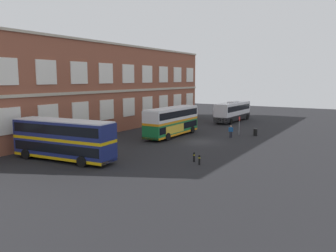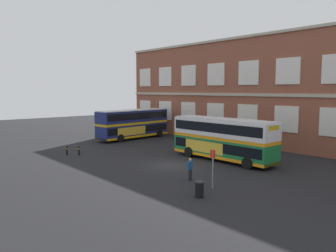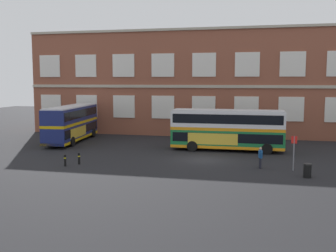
{
  "view_description": "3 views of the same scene",
  "coord_description": "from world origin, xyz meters",
  "views": [
    {
      "loc": [
        -38.47,
        -18.74,
        8.09
      ],
      "look_at": [
        -5.8,
        1.23,
        2.65
      ],
      "focal_mm": 35.83,
      "sensor_mm": 36.0,
      "label": 1
    },
    {
      "loc": [
        22.9,
        -20.06,
        6.79
      ],
      "look_at": [
        -4.9,
        3.83,
        2.91
      ],
      "focal_mm": 36.49,
      "sensor_mm": 36.0,
      "label": 2
    },
    {
      "loc": [
        4.8,
        -34.59,
        6.98
      ],
      "look_at": [
        -3.54,
        1.5,
        2.74
      ],
      "focal_mm": 42.89,
      "sensor_mm": 36.0,
      "label": 3
    }
  ],
  "objects": [
    {
      "name": "double_decker_middle",
      "position": [
        1.66,
        5.14,
        2.15
      ],
      "size": [
        11.02,
        2.94,
        4.07
      ],
      "color": "#197038",
      "rests_on": "ground"
    },
    {
      "name": "safety_bollard_west",
      "position": [
        -10.61,
        -5.18,
        0.49
      ],
      "size": [
        0.19,
        0.19,
        0.95
      ],
      "color": "black",
      "rests_on": "ground"
    },
    {
      "name": "bus_stand_flag",
      "position": [
        7.41,
        -2.67,
        1.64
      ],
      "size": [
        0.44,
        0.1,
        2.7
      ],
      "color": "slate",
      "rests_on": "ground"
    },
    {
      "name": "station_litter_bin",
      "position": [
        8.21,
        -4.81,
        0.52
      ],
      "size": [
        0.6,
        0.6,
        1.03
      ],
      "color": "black",
      "rests_on": "ground"
    },
    {
      "name": "double_decker_near",
      "position": [
        -16.08,
        7.06,
        2.15
      ],
      "size": [
        3.69,
        11.2,
        4.07
      ],
      "color": "navy",
      "rests_on": "ground"
    },
    {
      "name": "safety_bollard_east",
      "position": [
        -9.84,
        -4.22,
        0.49
      ],
      "size": [
        0.19,
        0.19,
        0.95
      ],
      "color": "black",
      "rests_on": "ground"
    },
    {
      "name": "brick_terminal_building",
      "position": [
        0.61,
        17.98,
        6.49
      ],
      "size": [
        51.19,
        8.19,
        13.27
      ],
      "color": "brown",
      "rests_on": "ground"
    },
    {
      "name": "waiting_passenger",
      "position": [
        4.9,
        -2.38,
        0.93
      ],
      "size": [
        0.33,
        0.64,
        1.7
      ],
      "color": "black",
      "rests_on": "ground"
    },
    {
      "name": "ground_plane",
      "position": [
        0.0,
        2.0,
        0.0
      ],
      "size": [
        120.0,
        120.0,
        0.0
      ],
      "primitive_type": "plane",
      "color": "black"
    }
  ]
}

